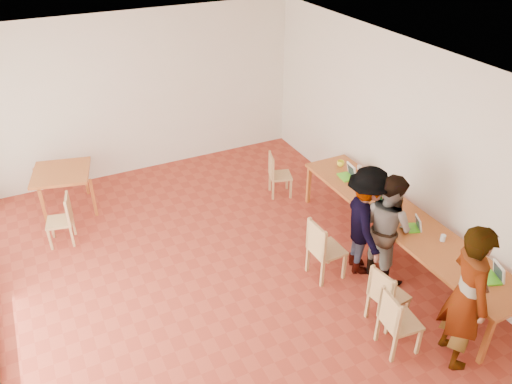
# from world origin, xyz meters

# --- Properties ---
(ground) EXTENTS (8.00, 8.00, 0.00)m
(ground) POSITION_xyz_m (0.00, 0.00, 0.00)
(ground) COLOR #A23A27
(ground) RESTS_ON ground
(wall_back) EXTENTS (6.00, 0.10, 3.00)m
(wall_back) POSITION_xyz_m (0.00, 4.00, 1.50)
(wall_back) COLOR silver
(wall_back) RESTS_ON ground
(wall_right) EXTENTS (0.10, 8.00, 3.00)m
(wall_right) POSITION_xyz_m (3.00, 0.00, 1.50)
(wall_right) COLOR silver
(wall_right) RESTS_ON ground
(ceiling) EXTENTS (6.00, 8.00, 0.04)m
(ceiling) POSITION_xyz_m (0.00, 0.00, 3.02)
(ceiling) COLOR white
(ceiling) RESTS_ON wall_back
(communal_table) EXTENTS (0.80, 4.00, 0.75)m
(communal_table) POSITION_xyz_m (2.50, -0.45, 0.70)
(communal_table) COLOR #AF5E26
(communal_table) RESTS_ON ground
(side_table) EXTENTS (0.90, 0.90, 0.75)m
(side_table) POSITION_xyz_m (-1.66, 3.10, 0.67)
(side_table) COLOR #AF5E26
(side_table) RESTS_ON ground
(chair_near) EXTENTS (0.44, 0.44, 0.46)m
(chair_near) POSITION_xyz_m (1.34, -1.75, 0.53)
(chair_near) COLOR tan
(chair_near) RESTS_ON ground
(chair_mid) EXTENTS (0.45, 0.45, 0.45)m
(chair_mid) POSITION_xyz_m (1.51, -1.36, 0.52)
(chair_mid) COLOR tan
(chair_mid) RESTS_ON ground
(chair_far) EXTENTS (0.44, 0.44, 0.49)m
(chair_far) POSITION_xyz_m (1.28, -0.27, 0.57)
(chair_far) COLOR tan
(chair_far) RESTS_ON ground
(chair_empty) EXTENTS (0.47, 0.47, 0.43)m
(chair_empty) POSITION_xyz_m (1.76, 1.97, 0.49)
(chair_empty) COLOR tan
(chair_empty) RESTS_ON ground
(chair_spare) EXTENTS (0.45, 0.45, 0.43)m
(chair_spare) POSITION_xyz_m (-1.79, 2.16, 0.50)
(chair_spare) COLOR tan
(chair_spare) RESTS_ON ground
(person_near) EXTENTS (0.65, 0.79, 1.86)m
(person_near) POSITION_xyz_m (1.94, -2.15, 0.93)
(person_near) COLOR gray
(person_near) RESTS_ON ground
(person_mid) EXTENTS (0.65, 0.81, 1.61)m
(person_mid) POSITION_xyz_m (2.12, -0.58, 0.80)
(person_mid) COLOR gray
(person_mid) RESTS_ON ground
(person_far) EXTENTS (0.95, 1.21, 1.65)m
(person_far) POSITION_xyz_m (1.91, -0.37, 0.82)
(person_far) COLOR gray
(person_far) RESTS_ON ground
(laptop_near) EXTENTS (0.29, 0.31, 0.22)m
(laptop_near) POSITION_xyz_m (2.64, -1.93, 0.81)
(laptop_near) COLOR #59DB25
(laptop_near) RESTS_ON communal_table
(laptop_mid) EXTENTS (0.25, 0.27, 0.18)m
(laptop_mid) POSITION_xyz_m (2.49, -0.72, 0.80)
(laptop_mid) COLOR #59DB25
(laptop_mid) RESTS_ON communal_table
(laptop_far) EXTENTS (0.26, 0.29, 0.23)m
(laptop_far) POSITION_xyz_m (2.50, 0.85, 0.81)
(laptop_far) COLOR #59DB25
(laptop_far) RESTS_ON communal_table
(yellow_mug) EXTENTS (0.13, 0.13, 0.10)m
(yellow_mug) POSITION_xyz_m (2.60, 1.23, 0.80)
(yellow_mug) COLOR #FFFB2F
(yellow_mug) RESTS_ON communal_table
(green_bottle) EXTENTS (0.07, 0.07, 0.28)m
(green_bottle) POSITION_xyz_m (2.35, -0.10, 0.89)
(green_bottle) COLOR #19722B
(green_bottle) RESTS_ON communal_table
(clear_glass) EXTENTS (0.07, 0.07, 0.09)m
(clear_glass) POSITION_xyz_m (2.63, -1.10, 0.80)
(clear_glass) COLOR silver
(clear_glass) RESTS_ON communal_table
(condiment_cup) EXTENTS (0.08, 0.08, 0.06)m
(condiment_cup) POSITION_xyz_m (2.82, 1.01, 0.78)
(condiment_cup) COLOR white
(condiment_cup) RESTS_ON communal_table
(pink_phone) EXTENTS (0.05, 0.10, 0.01)m
(pink_phone) POSITION_xyz_m (2.34, -0.37, 0.76)
(pink_phone) COLOR #E63A75
(pink_phone) RESTS_ON communal_table
(black_pouch) EXTENTS (0.16, 0.26, 0.09)m
(black_pouch) POSITION_xyz_m (2.44, -0.14, 0.80)
(black_pouch) COLOR black
(black_pouch) RESTS_ON communal_table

